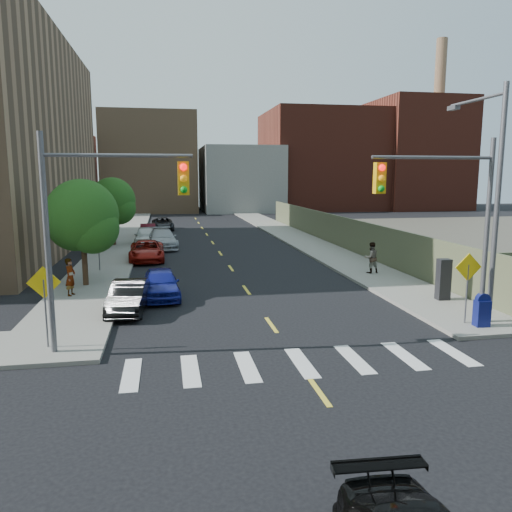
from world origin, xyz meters
name	(u,v)px	position (x,y,z in m)	size (l,w,h in m)	color
ground	(344,427)	(0.00, 0.00, 0.00)	(160.00, 160.00, 0.00)	black
sidewalk_nw	(127,231)	(-7.75, 41.50, 0.07)	(3.50, 73.00, 0.15)	gray
sidewalk_ne	(277,228)	(7.75, 41.50, 0.07)	(3.50, 73.00, 0.15)	gray
fence_north	(336,231)	(9.60, 28.00, 1.25)	(0.12, 44.00, 2.50)	#616849
bg_bldg_west	(41,173)	(-22.00, 70.00, 6.00)	(14.00, 18.00, 12.00)	#592319
bg_bldg_midwest	(150,163)	(-6.00, 72.00, 7.50)	(14.00, 16.00, 15.00)	#8C6B4C
bg_bldg_center	(240,179)	(8.00, 70.00, 5.00)	(12.00, 16.00, 10.00)	gray
bg_bldg_east	(320,161)	(22.00, 72.00, 8.00)	(18.00, 18.00, 16.00)	#592319
bg_bldg_fareast	(414,155)	(38.00, 70.00, 9.00)	(14.00, 16.00, 18.00)	#592319
smokestack	(437,125)	(42.00, 70.00, 14.00)	(1.80, 1.80, 28.00)	#8C6B4C
signal_nw	(97,213)	(-5.98, 6.00, 4.53)	(4.59, 0.30, 7.00)	#59595E
signal_ne	(450,209)	(5.98, 6.00, 4.53)	(4.59, 0.30, 7.00)	#59595E
streetlight_ne	(492,188)	(8.20, 6.90, 5.22)	(0.25, 3.70, 9.00)	#59595E
warn_sign_nw	(44,292)	(-7.80, 6.50, 1.99)	(1.06, 0.06, 2.83)	#59595E
warn_sign_ne	(468,275)	(7.20, 6.50, 1.99)	(1.06, 0.06, 2.83)	#59595E
warn_sign_midwest	(98,239)	(-7.80, 20.00, 1.99)	(1.06, 0.06, 2.83)	#59595E
tree_west_near	(82,220)	(-8.00, 16.05, 3.48)	(3.66, 3.64, 5.52)	#332114
tree_west_far	(113,203)	(-8.00, 31.05, 3.48)	(3.66, 3.64, 5.52)	#332114
parked_car_blue	(161,283)	(-4.20, 13.13, 0.70)	(1.65, 4.10, 1.40)	navy
parked_car_black	(129,297)	(-5.50, 10.90, 0.65)	(1.39, 3.97, 1.31)	black
parked_car_red	(147,251)	(-5.19, 23.72, 0.68)	(2.25, 4.88, 1.36)	maroon
parked_car_silver	(162,239)	(-4.20, 29.36, 0.76)	(2.12, 5.21, 1.51)	#9FA1A6
parked_car_white	(146,236)	(-5.50, 31.32, 0.77)	(1.83, 4.54, 1.55)	silver
parked_car_maroon	(148,231)	(-5.50, 36.23, 0.64)	(1.35, 3.86, 1.27)	#450D15
parked_car_grey	(163,224)	(-4.20, 42.68, 0.64)	(2.14, 4.64, 1.29)	black
mailbox	(482,310)	(7.55, 6.00, 0.76)	(0.54, 0.42, 1.26)	navy
payphone	(443,279)	(8.31, 9.95, 1.07)	(0.55, 0.45, 1.85)	black
pedestrian_west	(70,277)	(-8.32, 13.76, 1.03)	(0.64, 0.42, 1.76)	gray
pedestrian_east	(371,258)	(7.60, 16.34, 1.04)	(0.86, 0.67, 1.77)	gray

